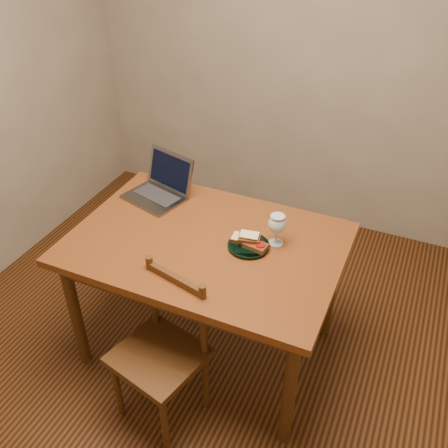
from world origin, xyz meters
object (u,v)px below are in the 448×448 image
at_px(table, 206,255).
at_px(plate, 249,246).
at_px(milk_glass, 277,230).
at_px(laptop, 161,185).
at_px(chair, 161,346).

distance_m(table, plate, 0.23).
height_order(plate, milk_glass, milk_glass).
bearing_deg(plate, table, -170.23).
relative_size(table, laptop, 3.49).
height_order(table, plate, plate).
xyz_separation_m(chair, laptop, (-0.38, 0.72, 0.36)).
bearing_deg(laptop, table, -19.26).
distance_m(chair, laptop, 0.89).
bearing_deg(laptop, chair, -46.49).
xyz_separation_m(table, plate, (0.21, 0.04, 0.09)).
xyz_separation_m(chair, plate, (0.23, 0.47, 0.31)).
bearing_deg(table, milk_glass, 20.53).
height_order(table, laptop, laptop).
distance_m(milk_glass, laptop, 0.74).
bearing_deg(chair, plate, 77.81).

